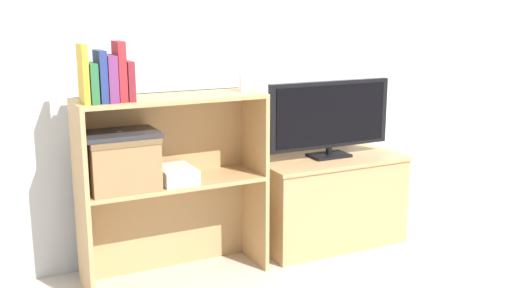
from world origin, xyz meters
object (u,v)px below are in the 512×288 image
Objects in this scene: book_forest at (92,83)px; storage_basket_left at (121,160)px; tv_stand at (328,199)px; book_crimson at (120,71)px; tv at (330,116)px; book_mustard at (83,74)px; book_plum at (110,78)px; magazine_stack at (176,174)px; book_maroon at (128,81)px; baby_monitor at (245,82)px; laptop at (120,134)px; book_navy at (101,76)px.

book_forest reaches higher than storage_basket_left.
book_crimson is (-1.16, -0.11, 0.78)m from tv_stand.
tv is 1.35m from book_mustard.
book_plum reaches higher than storage_basket_left.
magazine_stack is at bearing 4.32° from book_crimson.
book_maroon is at bearing 0.00° from book_plum.
baby_monitor is at bearing 4.39° from book_crimson.
tv_stand is 7.05× the size of baby_monitor.
book_plum is at bearing 180.00° from book_maroon.
book_mustard is at bearing -167.59° from laptop.
book_crimson is (0.08, 0.00, 0.02)m from book_navy.
book_mustard is at bearing -177.34° from magazine_stack.
book_crimson is at bearing 180.00° from book_maroon.
book_navy is (0.04, 0.00, 0.03)m from book_forest.
laptop is at bearing 176.80° from magazine_stack.
book_navy is 0.04m from book_plum.
tv is at bearing 5.03° from book_plum.
book_maroon is 0.55× the size of storage_basket_left.
book_maroon is at bearing -174.96° from magazine_stack.
book_navy reaches higher than book_plum.
book_mustard is 0.97× the size of book_crimson.
book_mustard is 0.43m from storage_basket_left.
tv_stand is 0.88m from baby_monitor.
book_forest is 0.66× the size of book_crimson.
book_navy is at bearing 180.00° from book_plum.
book_crimson reaches higher than storage_basket_left.
book_navy is 0.58m from magazine_stack.
book_navy reaches higher than book_maroon.
book_plum is 0.08m from book_maroon.
tv_stand is at bearing 6.34° from baby_monitor.
book_forest reaches higher than baby_monitor.
baby_monitor is at bearing 3.52° from book_mustard.
book_forest is 0.85× the size of book_plum.
book_maroon is at bearing -38.77° from laptop.
magazine_stack is at bearing 2.89° from book_forest.
tv is at bearing 4.61° from book_mustard.
laptop is at bearing 15.67° from book_forest.
book_crimson reaches higher than laptop.
book_navy is 0.71× the size of storage_basket_left.
book_navy reaches higher than storage_basket_left.
book_plum reaches higher than laptop.
storage_basket_left is (-0.01, 0.03, -0.40)m from book_crimson.
storage_basket_left is at bearing 176.80° from magazine_stack.
book_mustard is 0.07m from book_navy.
book_plum is at bearing 0.00° from book_mustard.
magazine_stack is at bearing -3.20° from storage_basket_left.
book_crimson is at bearing 0.00° from book_mustard.
book_mustard is (-1.31, -0.11, 0.30)m from tv.
book_forest is (0.03, 0.00, -0.04)m from book_mustard.
storage_basket_left is 1.42× the size of magazine_stack.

